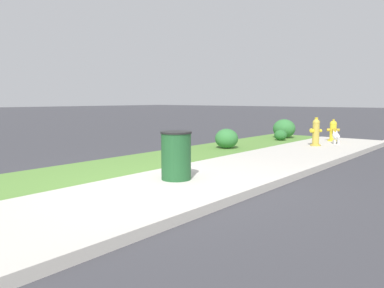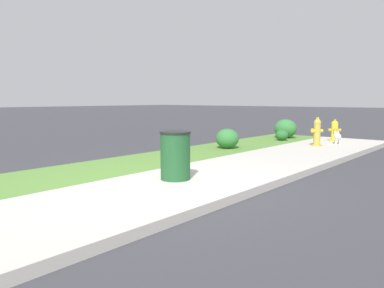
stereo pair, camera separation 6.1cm
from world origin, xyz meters
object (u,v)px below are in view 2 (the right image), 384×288
object	(u,v)px
shrub_bush_far_verge	(282,135)
shrub_bush_near_lamp	(285,129)
fire_hydrant_across_street	(317,132)
small_white_dog	(337,137)
trash_bin	(175,156)
fire_hydrant_near_corner	(335,131)
shrub_bush_mid_verge	(227,139)

from	to	relation	value
shrub_bush_far_verge	shrub_bush_near_lamp	distance (m)	0.88
fire_hydrant_across_street	shrub_bush_far_verge	size ratio (longest dim) A/B	2.02
fire_hydrant_across_street	shrub_bush_far_verge	distance (m)	1.61
small_white_dog	trash_bin	world-z (taller)	trash_bin
fire_hydrant_near_corner	small_white_dog	xyz separation A→B (m)	(-0.68, -0.33, -0.11)
fire_hydrant_across_street	trash_bin	xyz separation A→B (m)	(-5.81, 0.01, 0.01)
fire_hydrant_across_street	shrub_bush_far_verge	xyz separation A→B (m)	(0.71, 1.43, -0.22)
shrub_bush_near_lamp	shrub_bush_mid_verge	xyz separation A→B (m)	(-3.53, -0.06, -0.06)
trash_bin	shrub_bush_mid_verge	world-z (taller)	trash_bin
shrub_bush_far_verge	trash_bin	bearing A→B (deg)	-167.71
shrub_bush_near_lamp	fire_hydrant_across_street	bearing A→B (deg)	-131.73
fire_hydrant_across_street	shrub_bush_near_lamp	size ratio (longest dim) A/B	1.08
shrub_bush_far_verge	small_white_dog	bearing A→B (deg)	-84.93
trash_bin	shrub_bush_far_verge	size ratio (longest dim) A/B	1.99
shrub_bush_far_verge	shrub_bush_near_lamp	xyz separation A→B (m)	(0.82, 0.28, 0.15)
shrub_bush_near_lamp	small_white_dog	bearing A→B (deg)	-108.50
shrub_bush_far_verge	shrub_bush_mid_verge	size ratio (longest dim) A/B	0.65
trash_bin	shrub_bush_near_lamp	world-z (taller)	trash_bin
fire_hydrant_across_street	trash_bin	distance (m)	5.81
small_white_dog	shrub_bush_near_lamp	distance (m)	2.10
fire_hydrant_near_corner	shrub_bush_near_lamp	distance (m)	1.66
fire_hydrant_near_corner	trash_bin	size ratio (longest dim) A/B	0.87
fire_hydrant_near_corner	trash_bin	bearing A→B (deg)	58.36
fire_hydrant_near_corner	shrub_bush_mid_verge	world-z (taller)	fire_hydrant_near_corner
fire_hydrant_across_street	shrub_bush_near_lamp	bearing A→B (deg)	73.95
fire_hydrant_near_corner	shrub_bush_far_verge	world-z (taller)	fire_hydrant_near_corner
shrub_bush_near_lamp	shrub_bush_mid_verge	size ratio (longest dim) A/B	1.21
fire_hydrant_across_street	shrub_bush_mid_verge	world-z (taller)	fire_hydrant_across_street
fire_hydrant_across_street	trash_bin	size ratio (longest dim) A/B	1.02
fire_hydrant_across_street	shrub_bush_near_lamp	world-z (taller)	fire_hydrant_across_street
fire_hydrant_near_corner	shrub_bush_far_verge	bearing A→B (deg)	-0.71
shrub_bush_near_lamp	shrub_bush_mid_verge	world-z (taller)	shrub_bush_near_lamp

